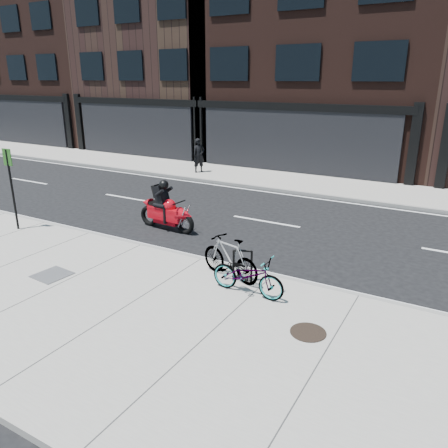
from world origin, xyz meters
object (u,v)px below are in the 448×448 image
Objects in this scene: sign_post at (11,182)px; motorcycle at (168,210)px; bicycle_rear at (230,258)px; utility_grate at (52,275)px; pedestrian at (199,155)px; manhole_cover at (308,332)px; bike_rack at (243,263)px; bicycle_front at (248,275)px.

motorcycle is at bearing 28.53° from sign_post.
bicycle_rear is 0.79× the size of motorcycle.
utility_grate is (-0.23, -4.28, -0.51)m from motorcycle.
sign_post is (-7.35, -0.20, 0.96)m from bicycle_rear.
manhole_cover is at bearing -104.82° from pedestrian.
utility_grate is at bearing -47.83° from bicycle_rear.
utility_grate is at bearing -154.09° from bike_rack.
manhole_cover is at bearing 75.45° from bicycle_rear.
pedestrian is 2.20× the size of utility_grate.
bicycle_front is at bearing -108.03° from pedestrian.
bicycle_front is 1.02× the size of pedestrian.
manhole_cover and utility_grate have the same top height.
bicycle_rear is (-0.71, 0.49, 0.06)m from bicycle_front.
sign_post is (-7.67, -0.20, 1.02)m from bike_rack.
sign_post is (-0.18, -9.95, 0.65)m from pedestrian.
bicycle_rear is at bearing -109.26° from pedestrian.
utility_grate is 0.30× the size of sign_post.
motorcycle reaches higher than bike_rack.
utility_grate is at bearing -89.42° from motorcycle.
sign_post reaches higher than bicycle_rear.
bike_rack is at bearing 39.11° from bicycle_front.
bicycle_front is 12.92m from pedestrian.
bicycle_front is 0.79× the size of motorcycle.
sign_post is at bearing 154.30° from utility_grate.
bike_rack is at bearing 104.32° from bicycle_rear.
bike_rack is at bearing 25.91° from utility_grate.
motorcycle is (-4.19, 2.81, 0.07)m from bicycle_front.
bike_rack is at bearing -3.06° from sign_post.
bicycle_rear is at bearing 27.85° from utility_grate.
bicycle_rear is 2.25× the size of utility_grate.
bicycle_rear is at bearing 151.13° from manhole_cover.
pedestrian reaches higher than bicycle_rear.
utility_grate is at bearing -173.80° from manhole_cover.
pedestrian is (-7.17, 9.75, 0.32)m from bicycle_rear.
bike_rack is 4.50m from utility_grate.
manhole_cover is at bearing -11.02° from sign_post.
pedestrian is 2.50× the size of manhole_cover.
manhole_cover is 0.27× the size of sign_post.
pedestrian is 9.98m from sign_post.
utility_grate is at bearing 109.57° from bicycle_front.
sign_post is at bearing -74.09° from bicycle_rear.
motorcycle is at bearing -109.38° from bicycle_rear.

